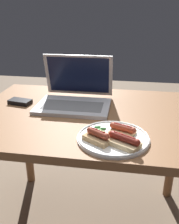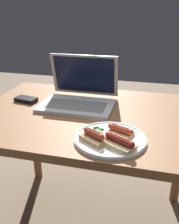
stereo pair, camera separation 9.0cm
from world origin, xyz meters
name	(u,v)px [view 1 (the left image)]	position (x,y,z in m)	size (l,w,h in m)	color
ground_plane	(89,221)	(0.00, 0.00, 0.00)	(6.00, 6.00, 0.00)	#75604C
desk	(89,129)	(0.00, 0.00, 0.62)	(1.14, 0.78, 0.70)	brown
laptop	(75,97)	(-0.09, 0.09, 0.75)	(0.37, 0.30, 0.25)	#B7B7BC
plate	(113,138)	(0.13, -0.24, 0.71)	(0.28, 0.28, 0.02)	white
sausage_toast_left	(98,136)	(0.08, -0.28, 0.73)	(0.12, 0.11, 0.05)	tan
sausage_toast_middle	(123,130)	(0.17, -0.21, 0.73)	(0.11, 0.10, 0.04)	tan
sausage_toast_right	(124,141)	(0.17, -0.30, 0.73)	(0.13, 0.11, 0.05)	#D6B784
salad_pile	(98,130)	(0.07, -0.20, 0.72)	(0.07, 0.08, 0.01)	#709E4C
external_drive	(20,102)	(-0.38, 0.06, 0.71)	(0.13, 0.08, 0.02)	black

